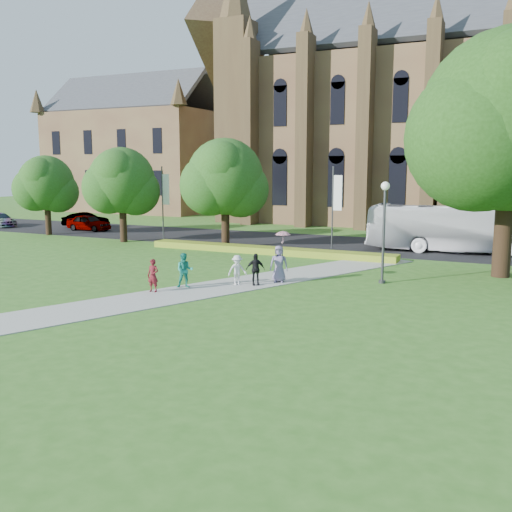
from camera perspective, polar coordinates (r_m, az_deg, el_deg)
The scene contains 23 objects.
ground at distance 27.19m, azimuth -6.33°, elevation -3.86°, with size 160.00×160.00×0.00m, color #32671F.
road at distance 45.19m, azimuth 6.99°, elevation 1.28°, with size 160.00×10.00×0.02m, color black.
footpath at distance 28.02m, azimuth -5.27°, elevation -3.41°, with size 3.20×30.00×0.04m, color #B2B2A8.
flower_hedge at distance 39.58m, azimuth 1.16°, elevation 0.57°, with size 18.00×1.40×0.45m, color #ACA922.
cathedral at distance 62.82m, azimuth 22.18°, elevation 14.71°, with size 52.60×18.25×28.00m.
building_west at distance 80.47m, azimuth -11.64°, elevation 11.08°, with size 22.00×14.00×18.30m.
streetlamp at distance 29.90m, azimuth 12.70°, elevation 3.54°, with size 0.44×0.44×5.24m.
large_tree at distance 33.67m, azimuth 24.12°, elevation 12.22°, with size 9.60×9.60×13.20m.
street_tree_0 at distance 46.63m, azimuth -13.28°, elevation 7.35°, with size 5.20×5.20×7.50m.
street_tree_1 at distance 42.09m, azimuth -3.12°, elevation 7.89°, with size 5.60×5.60×8.05m.
street_tree_2 at distance 53.39m, azimuth -20.25°, elevation 6.84°, with size 4.80×4.80×6.95m.
banner_pole_0 at distance 39.66m, azimuth 7.82°, elevation 5.10°, with size 0.70×0.10×6.00m.
banner_pole_1 at distance 45.81m, azimuth -9.21°, elevation 5.58°, with size 0.70×0.10×6.00m.
tour_coach at distance 42.32m, azimuth 19.35°, elevation 2.66°, with size 2.87×12.25×3.41m, color white.
car_0 at distance 55.81m, azimuth -16.39°, elevation 3.22°, with size 1.76×4.37×1.49m, color gray.
car_1 at distance 58.72m, azimuth -16.67°, elevation 3.46°, with size 1.54×4.41×1.45m, color gray.
car_2 at distance 62.72m, azimuth -24.24°, elevation 3.33°, with size 1.88×4.63×1.34m, color gray.
pedestrian_0 at distance 27.73m, azimuth -10.26°, elevation -1.93°, with size 0.58×0.38×1.59m, color maroon.
pedestrian_1 at distance 28.45m, azimuth -7.15°, elevation -1.44°, with size 0.84×0.65×1.73m, color #1B8871.
pedestrian_2 at distance 28.92m, azimuth -1.89°, elevation -1.41°, with size 0.98×0.56×1.52m, color silver.
pedestrian_3 at distance 28.84m, azimuth -0.07°, elevation -1.33°, with size 0.95×0.40×1.62m, color black.
pedestrian_4 at distance 29.58m, azimuth 2.30°, elevation -0.80°, with size 0.93×0.61×1.91m, color slate.
parasol at distance 29.41m, azimuth 2.71°, elevation 1.68°, with size 0.75×0.75×0.66m, color #C78C94.
Camera 1 is at (13.90, -22.58, 6.02)m, focal length 40.00 mm.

